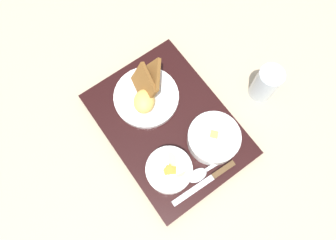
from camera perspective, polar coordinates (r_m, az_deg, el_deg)
The scene contains 8 objects.
ground_plane at distance 0.84m, azimuth 0.00°, elevation -1.05°, with size 4.00×4.00×0.00m, color tan.
serving_tray at distance 0.83m, azimuth 0.00°, elevation -0.85°, with size 0.46×0.35×0.02m.
bowl_salad at distance 0.76m, azimuth 0.23°, elevation -9.50°, with size 0.12×0.12×0.06m.
bowl_soup at distance 0.79m, azimuth 8.69°, elevation -3.41°, with size 0.14×0.14×0.05m.
plate_main at distance 0.83m, azimuth -4.25°, elevation 4.79°, with size 0.18×0.18×0.09m.
knife at distance 0.79m, azimuth 8.85°, elevation -10.44°, with size 0.02×0.19×0.01m.
spoon at distance 0.79m, azimuth 6.93°, elevation -9.66°, with size 0.03×0.14×0.01m.
glass_water at distance 0.87m, azimuth 18.00°, elevation 6.43°, with size 0.07×0.07×0.11m.
Camera 1 is at (-0.21, 0.12, 0.80)m, focal length 32.00 mm.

